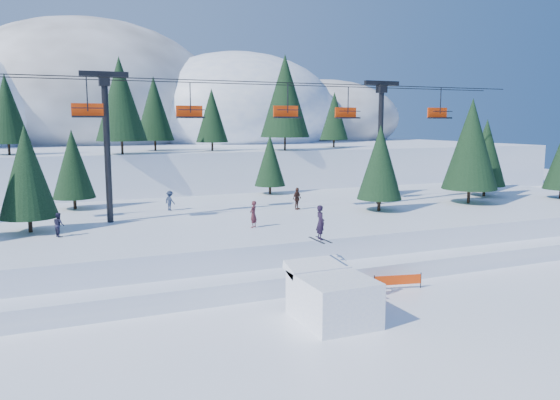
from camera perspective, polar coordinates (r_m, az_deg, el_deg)
name	(u,v)px	position (r m, az deg, el deg)	size (l,w,h in m)	color
ground	(355,326)	(26.32, 7.82, -12.87)	(160.00, 160.00, 0.00)	white
mid_shelf	(234,230)	(41.86, -4.86, -3.12)	(70.00, 22.00, 2.50)	white
berm	(286,271)	(32.91, 0.64, -7.46)	(70.00, 6.00, 1.10)	white
mountain_ridge	(97,121)	(94.66, -18.54, 7.88)	(119.00, 61.54, 26.46)	white
jump_kicker	(332,296)	(26.48, 5.46, -9.93)	(3.21, 4.41, 5.36)	white
chairlift	(252,123)	(41.61, -2.95, 8.02)	(46.00, 3.21, 10.28)	black
conifer_stand	(255,157)	(42.35, -2.65, 4.53)	(63.51, 16.51, 8.90)	black
distant_skiers	(239,203)	(41.41, -4.29, -0.33)	(26.69, 10.11, 1.77)	#223B37
banner_near	(398,280)	(31.88, 12.20, -8.18)	(2.80, 0.65, 0.90)	black
banner_far	(418,267)	(34.93, 14.21, -6.81)	(2.83, 0.50, 0.90)	black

